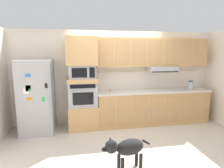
{
  "coord_description": "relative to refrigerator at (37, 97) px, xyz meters",
  "views": [
    {
      "loc": [
        -1.03,
        -3.91,
        1.91
      ],
      "look_at": [
        -0.22,
        0.53,
        1.16
      ],
      "focal_mm": 29.83,
      "sensor_mm": 36.0,
      "label": 1
    }
  ],
  "objects": [
    {
      "name": "ground_plane",
      "position": [
        2.02,
        -0.68,
        -0.88
      ],
      "size": [
        9.6,
        9.6,
        0.0
      ],
      "primitive_type": "plane",
      "color": "beige"
    },
    {
      "name": "appliance_upper_cabinet",
      "position": [
        1.09,
        0.07,
        1.08
      ],
      "size": [
        0.74,
        0.62,
        0.68
      ],
      "primitive_type": "cube",
      "color": "tan",
      "rests_on": "microwave"
    },
    {
      "name": "dog",
      "position": [
        1.71,
        -1.9,
        -0.47
      ],
      "size": [
        0.86,
        0.35,
        0.6
      ],
      "rotation": [
        0.0,
        0.0,
        -2.93
      ],
      "color": "black",
      "rests_on": "ground"
    },
    {
      "name": "upper_cabinet_with_hood",
      "position": [
        3.0,
        0.19,
        1.02
      ],
      "size": [
        3.05,
        0.48,
        0.88
      ],
      "color": "tan",
      "rests_on": "backsplash_panel"
    },
    {
      "name": "appliance_mid_shelf",
      "position": [
        1.09,
        0.07,
        0.37
      ],
      "size": [
        0.74,
        0.62,
        0.1
      ],
      "primitive_type": "cube",
      "color": "tan",
      "rests_on": "built_in_oven"
    },
    {
      "name": "oven_base_cabinet",
      "position": [
        1.09,
        0.07,
        -0.58
      ],
      "size": [
        0.74,
        0.62,
        0.6
      ],
      "primitive_type": "cube",
      "color": "tan",
      "rests_on": "ground"
    },
    {
      "name": "microwave",
      "position": [
        1.09,
        0.07,
        0.58
      ],
      "size": [
        0.64,
        0.54,
        0.32
      ],
      "color": "#A8AAAF",
      "rests_on": "appliance_mid_shelf"
    },
    {
      "name": "lower_cabinet_run",
      "position": [
        2.98,
        0.07,
        -0.44
      ],
      "size": [
        3.05,
        0.63,
        0.88
      ],
      "color": "tan",
      "rests_on": "ground"
    },
    {
      "name": "backsplash_panel",
      "position": [
        2.98,
        0.36,
        0.29
      ],
      "size": [
        3.09,
        0.02,
        0.5
      ],
      "primitive_type": "cube",
      "color": "white",
      "rests_on": "countertop_slab"
    },
    {
      "name": "refrigerator",
      "position": [
        0.0,
        0.0,
        0.0
      ],
      "size": [
        0.76,
        0.73,
        1.76
      ],
      "color": "#ADADB2",
      "rests_on": "ground"
    },
    {
      "name": "countertop_slab",
      "position": [
        2.98,
        0.07,
        0.02
      ],
      "size": [
        3.09,
        0.64,
        0.04
      ],
      "primitive_type": "cube",
      "color": "beige",
      "rests_on": "lower_cabinet_run"
    },
    {
      "name": "screwdriver",
      "position": [
        1.82,
        0.17,
        0.05
      ],
      "size": [
        0.16,
        0.15,
        0.03
      ],
      "color": "red",
      "rests_on": "countertop_slab"
    },
    {
      "name": "electric_kettle",
      "position": [
        4.05,
        0.02,
        0.15
      ],
      "size": [
        0.17,
        0.17,
        0.24
      ],
      "color": "#A8AAAF",
      "rests_on": "countertop_slab"
    },
    {
      "name": "back_kitchen_wall",
      "position": [
        2.02,
        0.43,
        0.37
      ],
      "size": [
        6.2,
        0.12,
        2.5
      ],
      "primitive_type": "cube",
      "color": "silver",
      "rests_on": "ground"
    },
    {
      "name": "built_in_oven",
      "position": [
        1.09,
        0.07,
        0.02
      ],
      "size": [
        0.7,
        0.62,
        0.6
      ],
      "color": "#A8AAAF",
      "rests_on": "oven_base_cabinet"
    }
  ]
}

